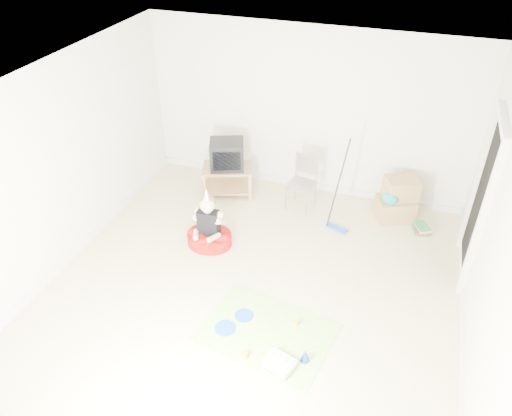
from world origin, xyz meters
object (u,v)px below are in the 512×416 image
(crt_tv, at_px, (227,155))
(tv_stand, at_px, (228,178))
(birthday_cake, at_px, (279,364))
(seated_woman, at_px, (209,232))
(folding_chair, at_px, (301,184))
(cardboard_boxes, at_px, (397,200))

(crt_tv, bearing_deg, tv_stand, -84.07)
(crt_tv, distance_m, birthday_cake, 3.52)
(tv_stand, relative_size, seated_woman, 0.98)
(tv_stand, bearing_deg, seated_woman, -79.79)
(folding_chair, bearing_deg, seated_woman, -126.77)
(cardboard_boxes, bearing_deg, crt_tv, -176.37)
(seated_woman, bearing_deg, birthday_cake, -47.87)
(cardboard_boxes, bearing_deg, birthday_cake, -105.21)
(tv_stand, distance_m, crt_tv, 0.42)
(crt_tv, distance_m, cardboard_boxes, 2.64)
(crt_tv, xyz_separation_m, birthday_cake, (1.75, -2.98, -0.66))
(cardboard_boxes, bearing_deg, seated_woman, -148.24)
(tv_stand, height_order, birthday_cake, tv_stand)
(crt_tv, relative_size, folding_chair, 0.60)
(tv_stand, height_order, seated_woman, seated_woman)
(folding_chair, xyz_separation_m, birthday_cake, (0.55, -2.97, -0.37))
(folding_chair, bearing_deg, birthday_cake, -79.48)
(folding_chair, height_order, cardboard_boxes, folding_chair)
(cardboard_boxes, distance_m, seated_woman, 2.79)
(tv_stand, xyz_separation_m, cardboard_boxes, (2.61, 0.17, 0.03))
(tv_stand, xyz_separation_m, seated_woman, (0.23, -1.30, -0.09))
(tv_stand, bearing_deg, folding_chair, -0.55)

